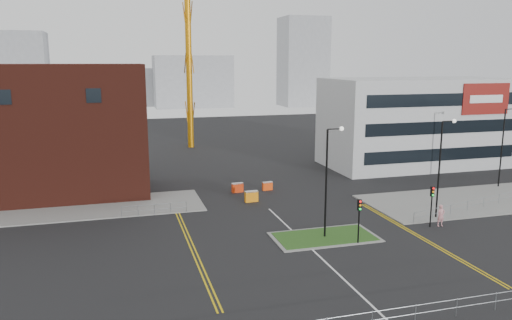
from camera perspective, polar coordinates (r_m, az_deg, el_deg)
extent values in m
plane|color=black|center=(34.47, 10.17, -13.43)|extent=(200.00, 200.00, 0.00)
cube|color=slate|center=(52.34, -21.76, -5.35)|extent=(28.00, 8.00, 0.12)
cube|color=slate|center=(57.20, 24.07, -4.16)|extent=(24.00, 10.00, 0.12)
cube|color=slate|center=(41.95, 7.85, -8.72)|extent=(8.60, 4.60, 0.08)
cube|color=#224517|center=(41.94, 7.85, -8.69)|extent=(8.00, 4.00, 0.12)
cube|color=#4D1C13|center=(56.80, -21.68, 3.08)|extent=(18.00, 10.00, 14.00)
cube|color=black|center=(52.06, -26.94, 6.42)|extent=(1.40, 0.10, 1.40)
cube|color=black|center=(51.15, -18.06, 7.01)|extent=(1.40, 0.10, 1.40)
cube|color=silver|center=(72.66, 17.84, 4.15)|extent=(25.00, 12.00, 12.00)
cube|color=black|center=(68.29, 20.44, 0.58)|extent=(22.00, 0.10, 1.60)
cube|color=black|center=(67.77, 20.64, 3.50)|extent=(22.00, 0.10, 1.60)
cube|color=black|center=(67.43, 20.85, 6.44)|extent=(22.00, 0.10, 1.60)
cube|color=maroon|center=(71.12, 24.79, 6.36)|extent=(7.00, 0.15, 4.00)
cube|color=white|center=(71.04, 24.84, 6.35)|extent=(5.00, 0.05, 1.00)
cylinder|color=#C4790B|center=(83.97, -7.74, 13.41)|extent=(1.00, 1.00, 35.22)
cylinder|color=black|center=(40.65, 8.02, -2.80)|extent=(0.16, 0.16, 9.00)
cylinder|color=black|center=(40.06, 8.98, 3.52)|extent=(1.20, 0.10, 0.10)
sphere|color=silver|center=(40.31, 9.75, 3.55)|extent=(0.36, 0.36, 0.36)
cylinder|color=black|center=(48.28, 20.19, -1.15)|extent=(0.16, 0.16, 9.00)
cylinder|color=black|center=(47.93, 21.14, 4.16)|extent=(1.20, 0.10, 0.10)
sphere|color=silver|center=(48.29, 21.71, 4.16)|extent=(0.36, 0.36, 0.36)
cylinder|color=black|center=(63.14, 26.28, 1.15)|extent=(0.16, 0.16, 9.00)
cylinder|color=black|center=(63.00, 27.04, 5.21)|extent=(1.20, 0.10, 0.10)
cylinder|color=black|center=(40.60, 11.65, -7.35)|extent=(0.12, 0.12, 3.00)
cube|color=black|center=(40.10, 11.75, -5.05)|extent=(0.28, 0.22, 0.90)
sphere|color=red|center=(39.91, 11.85, -4.68)|extent=(0.18, 0.18, 0.18)
sphere|color=orange|center=(39.99, 11.83, -5.10)|extent=(0.18, 0.18, 0.18)
sphere|color=#0CCC33|center=(40.07, 11.82, -5.51)|extent=(0.18, 0.18, 0.18)
cylinder|color=black|center=(46.29, 19.37, -5.45)|extent=(0.12, 0.12, 3.00)
cube|color=black|center=(45.84, 19.51, -3.41)|extent=(0.28, 0.22, 0.90)
sphere|color=red|center=(45.67, 19.63, -3.09)|extent=(0.18, 0.18, 0.18)
sphere|color=orange|center=(45.74, 19.60, -3.45)|extent=(0.18, 0.18, 0.18)
sphere|color=#0CCC33|center=(45.82, 19.58, -3.81)|extent=(0.18, 0.18, 0.18)
cylinder|color=gray|center=(29.31, 15.56, -16.04)|extent=(24.00, 0.04, 0.04)
cylinder|color=gray|center=(29.54, 15.51, -16.91)|extent=(24.00, 0.04, 0.04)
cylinder|color=gray|center=(47.99, -11.55, -5.00)|extent=(6.00, 0.04, 0.04)
cylinder|color=gray|center=(48.13, -11.53, -5.57)|extent=(6.00, 0.04, 0.04)
cylinder|color=gray|center=(48.03, -15.11, -5.78)|extent=(0.05, 0.05, 1.10)
cylinder|color=gray|center=(48.42, -7.97, -5.35)|extent=(0.05, 0.05, 1.10)
cylinder|color=gray|center=(54.17, 24.61, -3.95)|extent=(19.01, 5.04, 0.04)
cylinder|color=gray|center=(54.29, 24.57, -4.46)|extent=(19.01, 5.04, 0.04)
cylinder|color=gray|center=(46.79, 17.58, -6.37)|extent=(0.05, 0.05, 1.10)
cube|color=silver|center=(36.11, 8.76, -12.19)|extent=(0.15, 30.00, 0.01)
cube|color=gold|center=(40.94, -7.78, -9.28)|extent=(0.12, 24.00, 0.01)
cube|color=gold|center=(40.97, -7.36, -9.25)|extent=(0.12, 24.00, 0.01)
cube|color=gold|center=(43.80, 18.05, -8.36)|extent=(0.12, 20.00, 0.01)
cube|color=gold|center=(43.96, 18.37, -8.31)|extent=(0.12, 20.00, 0.01)
cube|color=gray|center=(150.31, -26.08, 8.86)|extent=(18.00, 12.00, 22.00)
cube|color=gray|center=(159.98, -7.24, 8.90)|extent=(24.00, 12.00, 16.00)
cube|color=gray|center=(164.04, 5.39, 11.09)|extent=(14.00, 12.00, 28.00)
cube|color=gray|center=(168.34, -13.87, 8.09)|extent=(30.00, 12.00, 12.00)
imported|color=pink|center=(46.94, 20.37, -5.96)|extent=(0.71, 0.46, 1.94)
cube|color=red|center=(55.27, -2.13, -3.18)|extent=(1.31, 0.57, 1.06)
cube|color=silver|center=(55.15, -2.14, -2.70)|extent=(1.31, 0.57, 0.13)
cube|color=#F8470D|center=(56.18, 1.31, -2.99)|extent=(1.17, 0.50, 0.95)
cube|color=silver|center=(56.07, 1.31, -2.57)|extent=(1.17, 0.50, 0.11)
cube|color=orange|center=(51.57, -0.53, -4.18)|extent=(1.39, 0.54, 1.14)
cube|color=silver|center=(51.43, -0.53, -3.63)|extent=(1.39, 0.54, 0.14)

